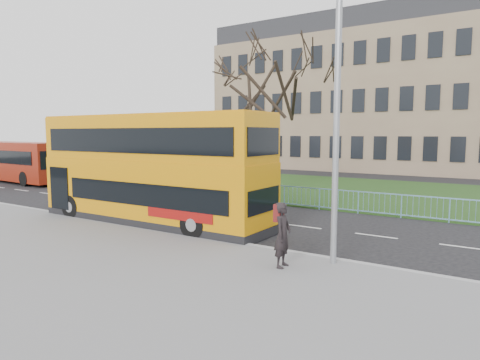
% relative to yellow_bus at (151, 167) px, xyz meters
% --- Properties ---
extents(ground, '(120.00, 120.00, 0.00)m').
position_rel_yellow_bus_xyz_m(ground, '(2.71, 0.51, -2.46)').
color(ground, black).
rests_on(ground, ground).
extents(pavement, '(80.00, 10.50, 0.12)m').
position_rel_yellow_bus_xyz_m(pavement, '(2.71, -6.24, -2.40)').
color(pavement, slate).
rests_on(pavement, ground).
extents(kerb, '(80.00, 0.20, 0.14)m').
position_rel_yellow_bus_xyz_m(kerb, '(2.71, -1.04, -2.39)').
color(kerb, '#97979A').
rests_on(kerb, ground).
extents(grass_verge, '(80.00, 15.40, 0.08)m').
position_rel_yellow_bus_xyz_m(grass_verge, '(2.71, 14.81, -2.42)').
color(grass_verge, '#1F3D16').
rests_on(grass_verge, ground).
extents(guard_railing, '(40.00, 0.12, 1.10)m').
position_rel_yellow_bus_xyz_m(guard_railing, '(2.71, 7.11, -1.91)').
color(guard_railing, '#7BB4DC').
rests_on(guard_railing, ground).
extents(bare_tree, '(7.83, 7.83, 11.19)m').
position_rel_yellow_bus_xyz_m(bare_tree, '(-0.29, 10.51, 3.21)').
color(bare_tree, black).
rests_on(bare_tree, grass_verge).
extents(civic_building, '(30.00, 15.00, 14.00)m').
position_rel_yellow_bus_xyz_m(civic_building, '(-2.29, 35.51, 4.54)').
color(civic_building, '#806851').
rests_on(civic_building, ground).
extents(yellow_bus, '(10.97, 2.71, 4.59)m').
position_rel_yellow_bus_xyz_m(yellow_bus, '(0.00, 0.00, 0.00)').
color(yellow_bus, orange).
rests_on(yellow_bus, ground).
extents(red_bus, '(12.16, 3.37, 3.17)m').
position_rel_yellow_bus_xyz_m(red_bus, '(-20.98, 5.82, -0.77)').
color(red_bus, maroon).
rests_on(red_bus, ground).
extents(pedestrian, '(0.50, 0.71, 1.84)m').
position_rel_yellow_bus_xyz_m(pedestrian, '(7.64, -2.64, -1.42)').
color(pedestrian, black).
rests_on(pedestrian, pavement).
extents(street_lamp, '(1.91, 0.36, 9.01)m').
position_rel_yellow_bus_xyz_m(street_lamp, '(8.59, -1.50, 2.60)').
color(street_lamp, gray).
rests_on(street_lamp, pavement).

